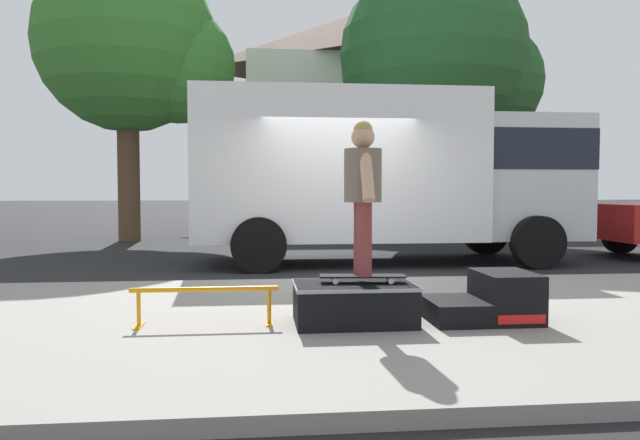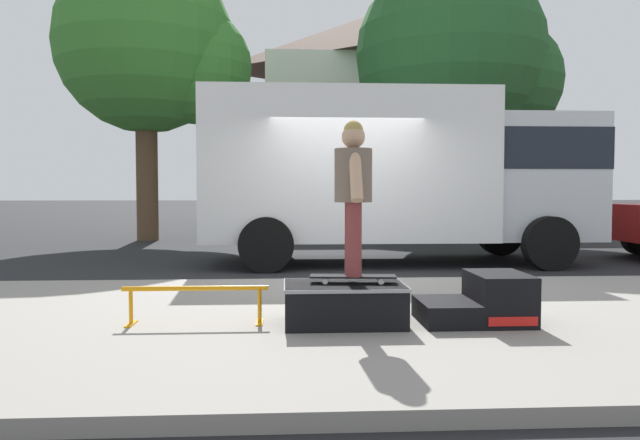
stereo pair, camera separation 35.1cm
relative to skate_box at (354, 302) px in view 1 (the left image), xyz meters
The scene contains 11 objects.
ground_plane 3.38m from the skate_box, 81.90° to the left, with size 140.00×140.00×0.00m, color black.
sidewalk_slab 0.64m from the skate_box, 35.24° to the left, with size 50.00×5.00×0.12m, color gray.
skate_box is the anchor object (origin of this frame).
kicker_ramp 1.28m from the skate_box, ahead, with size 0.98×0.71×0.45m.
grind_rail 1.35m from the skate_box, behind, with size 1.31×0.28×0.35m.
skateboard 0.25m from the skate_box, 24.66° to the left, with size 0.80×0.27×0.07m.
skater_kid 1.07m from the skate_box, 24.66° to the left, with size 0.34×0.72×1.40m.
box_truck 5.91m from the skate_box, 74.59° to the left, with size 6.91×2.63×3.05m.
street_tree_main 12.05m from the skate_box, 68.67° to the left, with size 5.45×4.95×7.33m.
street_tree_neighbour 12.42m from the skate_box, 109.84° to the left, with size 5.08×4.62×7.45m.
house_behind 19.28m from the skate_box, 79.93° to the left, with size 9.54×8.22×8.40m.
Camera 1 is at (-1.35, -8.71, 1.33)m, focal length 33.99 mm.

